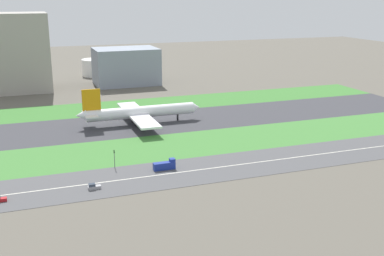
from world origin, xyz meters
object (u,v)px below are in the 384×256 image
(car_3, at_px, (94,187))
(terminal_building, at_px, (4,53))
(fuel_tank_west, at_px, (96,67))
(truck_0, at_px, (165,165))
(hangar_building, at_px, (126,66))
(airliner, at_px, (138,112))
(fuel_tank_centre, at_px, (138,64))
(traffic_light, at_px, (114,158))

(car_3, height_order, terminal_building, terminal_building)
(car_3, height_order, fuel_tank_west, fuel_tank_west)
(truck_0, distance_m, hangar_building, 184.08)
(terminal_building, bearing_deg, fuel_tank_west, 33.58)
(fuel_tank_west, bearing_deg, truck_0, -92.49)
(truck_0, bearing_deg, fuel_tank_west, 87.51)
(airliner, bearing_deg, hangar_building, 80.61)
(truck_0, height_order, hangar_building, hangar_building)
(fuel_tank_west, relative_size, fuel_tank_centre, 1.20)
(airliner, xyz_separation_m, truck_0, (-6.23, -68.00, -4.56))
(hangar_building, bearing_deg, truck_0, -97.85)
(hangar_building, bearing_deg, fuel_tank_west, 108.66)
(traffic_light, xyz_separation_m, fuel_tank_centre, (62.66, 219.01, 3.20))
(car_3, height_order, traffic_light, traffic_light)
(terminal_building, xyz_separation_m, fuel_tank_centre, (102.81, 45.00, -18.81))
(traffic_light, height_order, terminal_building, terminal_building)
(traffic_light, bearing_deg, car_3, -120.95)
(truck_0, xyz_separation_m, car_3, (-28.56, -10.00, -0.75))
(terminal_building, bearing_deg, airliner, -60.64)
(car_3, xyz_separation_m, fuel_tank_west, (38.44, 237.00, 5.82))
(traffic_light, xyz_separation_m, fuel_tank_west, (27.64, 219.01, 2.45))
(car_3, bearing_deg, truck_0, -160.70)
(truck_0, xyz_separation_m, terminal_building, (-57.91, 182.00, 24.63))
(airliner, height_order, traffic_light, airliner)
(traffic_light, relative_size, fuel_tank_centre, 0.38)
(airliner, distance_m, fuel_tank_centre, 163.64)
(terminal_building, distance_m, hangar_building, 84.02)
(terminal_building, height_order, fuel_tank_centre, terminal_building)
(traffic_light, distance_m, terminal_building, 179.93)
(fuel_tank_centre, bearing_deg, terminal_building, -156.36)
(car_3, distance_m, fuel_tank_west, 240.17)
(truck_0, xyz_separation_m, hangar_building, (25.08, 182.00, 11.53))
(traffic_light, bearing_deg, hangar_building, 76.17)
(traffic_light, relative_size, hangar_building, 0.16)
(truck_0, height_order, terminal_building, terminal_building)
(hangar_building, relative_size, fuel_tank_west, 2.02)
(truck_0, relative_size, traffic_light, 1.17)
(truck_0, bearing_deg, fuel_tank_centre, 78.81)
(airliner, relative_size, terminal_building, 1.11)
(car_3, distance_m, traffic_light, 21.25)
(fuel_tank_west, bearing_deg, traffic_light, -97.19)
(airliner, bearing_deg, terminal_building, 119.36)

